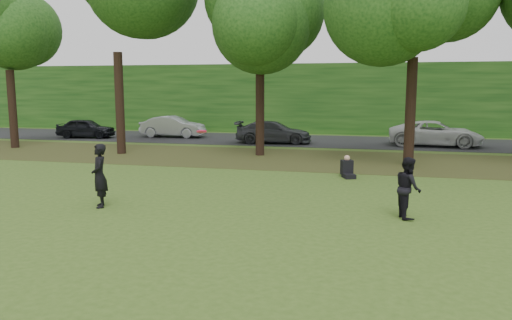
{
  "coord_description": "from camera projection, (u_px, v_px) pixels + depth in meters",
  "views": [
    {
      "loc": [
        2.67,
        -10.05,
        3.43
      ],
      "look_at": [
        -0.72,
        3.79,
        1.3
      ],
      "focal_mm": 35.0,
      "sensor_mm": 36.0,
      "label": 1
    }
  ],
  "objects": [
    {
      "name": "far_hedge",
      "position": [
        341.0,
        99.0,
        36.36
      ],
      "size": [
        70.0,
        3.0,
        5.0
      ],
      "primitive_type": "cube",
      "color": "#133D11",
      "rests_on": "ground"
    },
    {
      "name": "frisbee",
      "position": [
        202.0,
        132.0,
        13.21
      ],
      "size": [
        0.37,
        0.36,
        0.12
      ],
      "color": "#F6144D",
      "rests_on": "ground"
    },
    {
      "name": "player_right",
      "position": [
        408.0,
        188.0,
        12.95
      ],
      "size": [
        0.78,
        0.91,
        1.61
      ],
      "primitive_type": "imported",
      "rotation": [
        0.0,
        0.0,
        1.81
      ],
      "color": "black",
      "rests_on": "ground"
    },
    {
      "name": "leaf_litter",
      "position": [
        318.0,
        160.0,
        23.28
      ],
      "size": [
        60.0,
        7.0,
        0.01
      ],
      "primitive_type": "cube",
      "color": "#3E2F16",
      "rests_on": "ground"
    },
    {
      "name": "player_left",
      "position": [
        100.0,
        176.0,
        14.09
      ],
      "size": [
        0.72,
        0.79,
        1.81
      ],
      "primitive_type": "imported",
      "rotation": [
        0.0,
        0.0,
        -1.02
      ],
      "color": "black",
      "rests_on": "ground"
    },
    {
      "name": "parked_cars",
      "position": [
        338.0,
        132.0,
        29.7
      ],
      "size": [
        38.38,
        3.74,
        1.43
      ],
      "color": "black",
      "rests_on": "street"
    },
    {
      "name": "seated_person",
      "position": [
        347.0,
        169.0,
        18.83
      ],
      "size": [
        0.65,
        0.83,
        0.83
      ],
      "rotation": [
        0.0,
        0.0,
        0.37
      ],
      "color": "black",
      "rests_on": "ground"
    },
    {
      "name": "ground",
      "position": [
        247.0,
        246.0,
        10.79
      ],
      "size": [
        120.0,
        120.0,
        0.0
      ],
      "primitive_type": "plane",
      "color": "#355019",
      "rests_on": "ground"
    },
    {
      "name": "street",
      "position": [
        333.0,
        141.0,
        30.96
      ],
      "size": [
        70.0,
        7.0,
        0.02
      ],
      "primitive_type": "cube",
      "color": "black",
      "rests_on": "ground"
    }
  ]
}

